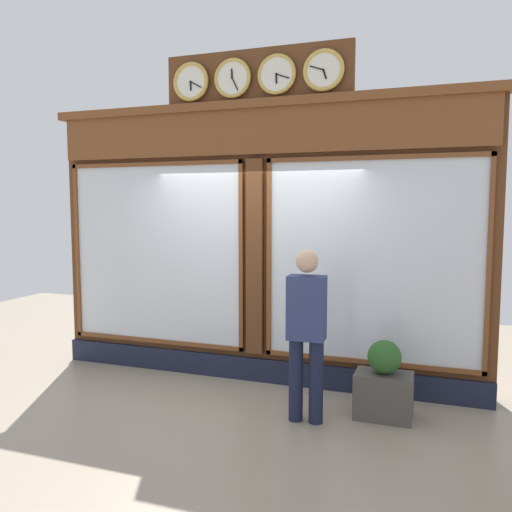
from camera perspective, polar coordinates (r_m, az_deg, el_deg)
name	(u,v)px	position (r m, az deg, el deg)	size (l,w,h in m)	color
ground_plane	(123,505)	(4.17, -14.38, -24.99)	(14.00, 14.00, 0.00)	gray
shop_facade	(259,240)	(6.24, 0.38, 1.77)	(5.41, 0.42, 3.89)	#5B3319
pedestrian	(306,328)	(5.07, 5.56, -7.89)	(0.37, 0.23, 1.69)	#191E38
planter_box	(383,396)	(5.48, 13.82, -14.66)	(0.56, 0.36, 0.45)	#4C4742
planter_shrub	(384,357)	(5.36, 13.92, -10.71)	(0.33, 0.33, 0.33)	#285623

